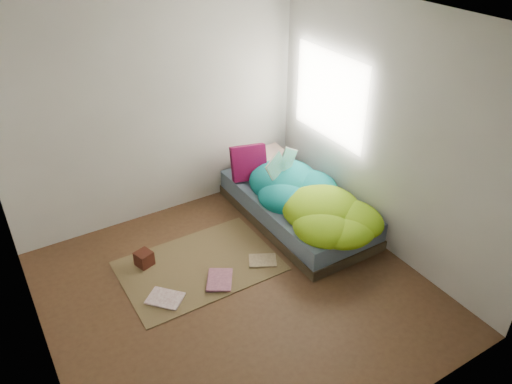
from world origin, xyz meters
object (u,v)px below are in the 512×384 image
bed (297,208)px  open_book (283,156)px  floor_book_b (207,280)px  floor_book_a (160,307)px  wooden_box (144,259)px  pillow_magenta (249,163)px

bed → open_book: open_book is taller
bed → floor_book_b: size_ratio=5.98×
floor_book_a → floor_book_b: bearing=-31.5°
wooden_box → floor_book_a: 0.69m
bed → pillow_magenta: (-0.27, 0.65, 0.38)m
floor_book_b → pillow_magenta: bearing=75.9°
pillow_magenta → floor_book_a: 2.13m
open_book → floor_book_a: size_ratio=1.31×
wooden_box → floor_book_b: (0.45, -0.58, -0.06)m
open_book → floor_book_a: (-1.86, -0.72, -0.79)m
wooden_box → floor_book_b: wooden_box is taller
floor_book_a → floor_book_b: floor_book_b is taller
wooden_box → bed: bearing=-4.5°
floor_book_b → bed: bearing=49.4°
pillow_magenta → open_book: 0.56m
bed → open_book: bearing=118.9°
floor_book_a → pillow_magenta: bearing=-6.9°
bed → floor_book_b: bearing=-162.9°
pillow_magenta → wooden_box: pillow_magenta is taller
pillow_magenta → floor_book_a: size_ratio=1.27×
wooden_box → floor_book_a: (-0.11, -0.68, -0.07)m
pillow_magenta → open_book: bearing=-55.2°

